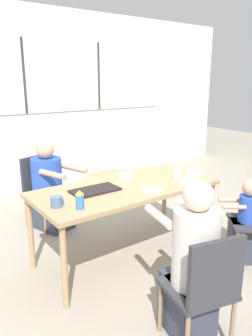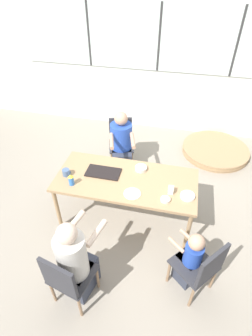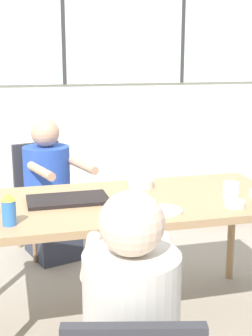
# 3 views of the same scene
# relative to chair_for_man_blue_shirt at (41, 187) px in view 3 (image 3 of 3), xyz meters

# --- Properties ---
(ground_plane) EXTENTS (16.00, 16.00, 0.00)m
(ground_plane) POSITION_rel_chair_for_man_blue_shirt_xyz_m (0.38, -1.24, -0.50)
(ground_plane) COLOR gray
(wall_back_with_windows) EXTENTS (8.40, 0.08, 2.80)m
(wall_back_with_windows) POSITION_rel_chair_for_man_blue_shirt_xyz_m (0.38, 1.39, 0.93)
(wall_back_with_windows) COLOR silver
(wall_back_with_windows) RESTS_ON ground_plane
(dining_table) EXTENTS (1.77, 0.81, 0.74)m
(dining_table) POSITION_rel_chair_for_man_blue_shirt_xyz_m (0.38, -1.24, 0.18)
(dining_table) COLOR tan
(dining_table) RESTS_ON ground_plane
(chair_for_man_blue_shirt) EXTENTS (0.50, 0.50, 0.84)m
(chair_for_man_blue_shirt) POSITION_rel_chair_for_man_blue_shirt_xyz_m (0.00, 0.00, 0.00)
(chair_for_man_blue_shirt) COLOR #333338
(chair_for_man_blue_shirt) RESTS_ON ground_plane
(person_man_blue_shirt) EXTENTS (0.52, 0.71, 1.06)m
(person_man_blue_shirt) POSITION_rel_chair_for_man_blue_shirt_xyz_m (0.05, -0.16, -0.03)
(person_man_blue_shirt) COLOR #333847
(person_man_blue_shirt) RESTS_ON ground_plane
(food_tray_dark) EXTENTS (0.44, 0.24, 0.02)m
(food_tray_dark) POSITION_rel_chair_for_man_blue_shirt_xyz_m (0.06, -1.19, 0.26)
(food_tray_dark) COLOR black
(food_tray_dark) RESTS_ON dining_table
(sippy_cup) EXTENTS (0.07, 0.07, 0.15)m
(sippy_cup) POSITION_rel_chair_for_man_blue_shirt_xyz_m (-0.25, -1.48, 0.32)
(sippy_cup) COLOR blue
(sippy_cup) RESTS_ON dining_table
(milk_carton_small) EXTENTS (0.06, 0.06, 0.10)m
(milk_carton_small) POSITION_rel_chair_for_man_blue_shirt_xyz_m (0.94, -1.36, 0.29)
(milk_carton_small) COLOR silver
(milk_carton_small) RESTS_ON dining_table
(bowl_white_shallow) EXTENTS (0.11, 0.11, 0.03)m
(bowl_white_shallow) POSITION_rel_chair_for_man_blue_shirt_xyz_m (0.90, -1.50, 0.26)
(bowl_white_shallow) COLOR silver
(bowl_white_shallow) RESTS_ON dining_table
(bowl_fruit) EXTENTS (0.15, 0.15, 0.05)m
(bowl_fruit) POSITION_rel_chair_for_man_blue_shirt_xyz_m (0.52, -1.02, 0.27)
(bowl_fruit) COLOR silver
(bowl_fruit) RESTS_ON dining_table
(plate_tortillas) EXTENTS (0.21, 0.21, 0.01)m
(plate_tortillas) POSITION_rel_chair_for_man_blue_shirt_xyz_m (0.51, -1.48, 0.25)
(plate_tortillas) COLOR beige
(plate_tortillas) RESTS_ON dining_table
(folded_table_stack) EXTENTS (1.21, 1.21, 0.12)m
(folded_table_stack) POSITION_rel_chair_for_man_blue_shirt_xyz_m (1.66, 0.66, -0.44)
(folded_table_stack) COLOR tan
(folded_table_stack) RESTS_ON ground_plane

